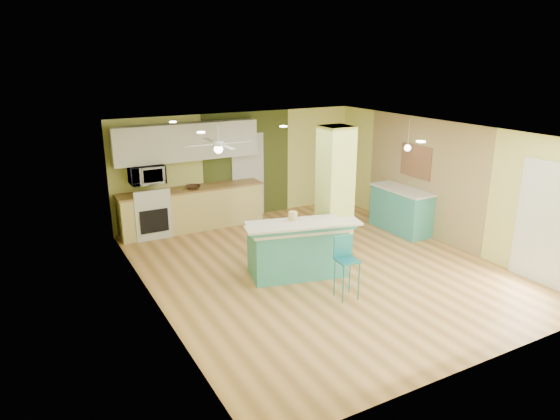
% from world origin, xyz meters
% --- Properties ---
extents(floor, '(6.00, 7.00, 0.01)m').
position_xyz_m(floor, '(0.00, 0.00, -0.01)').
color(floor, olive).
rests_on(floor, ground).
extents(ceiling, '(6.00, 7.00, 0.01)m').
position_xyz_m(ceiling, '(0.00, 0.00, 2.50)').
color(ceiling, white).
rests_on(ceiling, wall_back).
extents(wall_back, '(6.00, 0.01, 2.50)m').
position_xyz_m(wall_back, '(0.00, 3.50, 1.25)').
color(wall_back, '#DDDE77').
rests_on(wall_back, floor).
extents(wall_front, '(6.00, 0.01, 2.50)m').
position_xyz_m(wall_front, '(0.00, -3.50, 1.25)').
color(wall_front, '#DDDE77').
rests_on(wall_front, floor).
extents(wall_left, '(0.01, 7.00, 2.50)m').
position_xyz_m(wall_left, '(-3.00, 0.00, 1.25)').
color(wall_left, '#DDDE77').
rests_on(wall_left, floor).
extents(wall_right, '(0.01, 7.00, 2.50)m').
position_xyz_m(wall_right, '(3.00, 0.00, 1.25)').
color(wall_right, '#DDDE77').
rests_on(wall_right, floor).
extents(wood_panel, '(0.02, 3.40, 2.50)m').
position_xyz_m(wood_panel, '(2.99, 0.60, 1.25)').
color(wood_panel, '#907952').
rests_on(wood_panel, floor).
extents(olive_accent, '(2.20, 0.02, 2.50)m').
position_xyz_m(olive_accent, '(0.20, 3.49, 1.25)').
color(olive_accent, '#424C1E').
rests_on(olive_accent, floor).
extents(interior_door, '(0.82, 0.05, 2.00)m').
position_xyz_m(interior_door, '(0.20, 3.46, 1.00)').
color(interior_door, silver).
rests_on(interior_door, floor).
extents(french_door, '(0.04, 1.08, 2.10)m').
position_xyz_m(french_door, '(2.97, -2.30, 1.05)').
color(french_door, white).
rests_on(french_door, floor).
extents(column, '(0.55, 0.55, 2.50)m').
position_xyz_m(column, '(0.65, 0.50, 1.25)').
color(column, '#CBE067').
rests_on(column, floor).
extents(kitchen_run, '(3.25, 0.63, 0.94)m').
position_xyz_m(kitchen_run, '(-1.30, 3.20, 0.47)').
color(kitchen_run, '#D7C370').
rests_on(kitchen_run, floor).
extents(stove, '(0.76, 0.66, 1.08)m').
position_xyz_m(stove, '(-2.25, 3.19, 0.46)').
color(stove, silver).
rests_on(stove, floor).
extents(upper_cabinets, '(3.20, 0.34, 0.80)m').
position_xyz_m(upper_cabinets, '(-1.30, 3.32, 1.95)').
color(upper_cabinets, silver).
rests_on(upper_cabinets, wall_back).
extents(microwave, '(0.70, 0.48, 0.39)m').
position_xyz_m(microwave, '(-2.25, 3.20, 1.35)').
color(microwave, white).
rests_on(microwave, wall_back).
extents(ceiling_fan, '(1.41, 1.41, 0.61)m').
position_xyz_m(ceiling_fan, '(-1.10, 2.00, 2.08)').
color(ceiling_fan, silver).
rests_on(ceiling_fan, ceiling).
extents(pendant_lamp, '(0.14, 0.14, 0.69)m').
position_xyz_m(pendant_lamp, '(2.65, 0.75, 1.88)').
color(pendant_lamp, silver).
rests_on(pendant_lamp, ceiling).
extents(wall_decor, '(0.03, 0.90, 0.70)m').
position_xyz_m(wall_decor, '(2.96, 0.80, 1.55)').
color(wall_decor, brown).
rests_on(wall_decor, wood_panel).
extents(peninsula, '(2.04, 1.45, 1.05)m').
position_xyz_m(peninsula, '(-0.49, -0.04, 0.49)').
color(peninsula, teal).
rests_on(peninsula, floor).
extents(bar_stool, '(0.37, 0.37, 1.01)m').
position_xyz_m(bar_stool, '(-0.26, -1.15, 0.68)').
color(bar_stool, teal).
rests_on(bar_stool, floor).
extents(side_counter, '(0.63, 1.49, 0.96)m').
position_xyz_m(side_counter, '(2.70, 0.86, 0.48)').
color(side_counter, teal).
rests_on(side_counter, floor).
extents(fruit_bowl, '(0.39, 0.39, 0.08)m').
position_xyz_m(fruit_bowl, '(-1.28, 3.11, 0.98)').
color(fruit_bowl, '#372316').
rests_on(fruit_bowl, kitchen_run).
extents(canister, '(0.16, 0.16, 0.17)m').
position_xyz_m(canister, '(-0.44, 0.22, 1.00)').
color(canister, gold).
rests_on(canister, peninsula).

